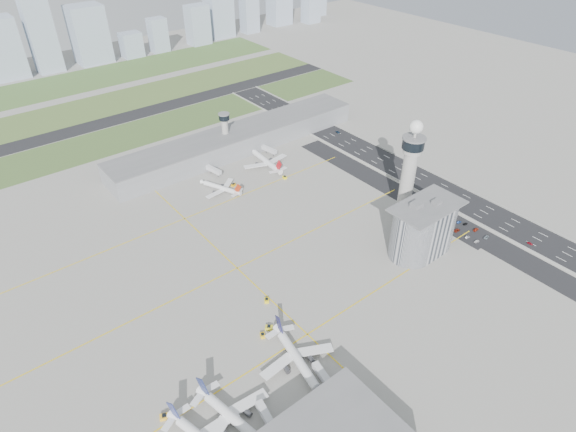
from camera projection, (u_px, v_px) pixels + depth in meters
ground at (327, 266)px, 267.18m from camera, size 1000.00×1000.00×0.00m
grass_strip_0 at (127, 136)px, 400.44m from camera, size 480.00×50.00×0.08m
grass_strip_1 at (95, 108)px, 448.25m from camera, size 480.00×60.00×0.08m
grass_strip_2 at (66, 84)px, 499.25m from camera, size 480.00×70.00×0.08m
runway at (110, 121)px, 424.01m from camera, size 480.00×22.00×0.10m
highway at (453, 196)px, 325.47m from camera, size 28.00×500.00×0.10m
barrier_left at (440, 203)px, 318.05m from camera, size 0.60×500.00×1.20m
barrier_right at (465, 189)px, 332.25m from camera, size 0.60×500.00×1.20m
landside_road at (442, 216)px, 306.42m from camera, size 18.00×260.00×0.08m
parking_lot at (456, 226)px, 297.76m from camera, size 20.00×44.00×0.10m
taxiway_line_h_0 at (307, 334)px, 227.77m from camera, size 260.00×0.60×0.01m
taxiway_line_h_1 at (237, 268)px, 266.02m from camera, size 260.00×0.60×0.01m
taxiway_line_h_2 at (185, 219)px, 304.26m from camera, size 260.00×0.60×0.01m
taxiway_line_v at (237, 268)px, 266.02m from camera, size 0.60×260.00×0.01m
control_tower at (410, 166)px, 288.47m from camera, size 14.00×14.00×64.50m
secondary_tower at (225, 130)px, 367.11m from camera, size 8.60×8.60×31.90m
admin_building at (423, 228)px, 270.65m from camera, size 42.00×24.00×33.50m
terminal_pier at (238, 140)px, 377.23m from camera, size 210.00×32.00×15.80m
airplane_near_b at (234, 416)px, 187.11m from camera, size 42.94×47.90×11.72m
airplane_near_c at (298, 356)px, 210.27m from camera, size 43.36×48.38×11.85m
airplane_far_a at (220, 185)px, 328.32m from camera, size 40.03×42.77×9.57m
airplane_far_b at (265, 157)px, 357.50m from camera, size 40.12×45.94×12.00m
jet_bridge_near_2 at (332, 390)px, 199.76m from camera, size 5.39×14.31×5.70m
jet_bridge_far_0 at (207, 168)px, 350.68m from camera, size 5.39×14.31×5.70m
jet_bridge_far_1 at (263, 148)px, 376.04m from camera, size 5.39×14.31×5.70m
tug_0 at (164, 416)px, 192.14m from camera, size 4.36×3.74×2.14m
tug_1 at (269, 327)px, 229.95m from camera, size 4.31×4.28×2.09m
tug_2 at (262, 335)px, 226.26m from camera, size 3.31×3.79×1.84m
tug_3 at (267, 300)px, 244.87m from camera, size 3.70×3.99×1.91m
tug_4 at (233, 185)px, 335.83m from camera, size 3.84×3.22×1.90m
tug_5 at (285, 177)px, 344.03m from camera, size 3.14×3.89×1.98m
car_lot_0 at (477, 241)px, 284.62m from camera, size 3.66×1.83×1.20m
car_lot_1 at (467, 237)px, 287.91m from camera, size 3.54×1.47×1.14m
car_lot_2 at (457, 230)px, 293.36m from camera, size 4.61×2.37×1.25m
car_lot_3 at (449, 226)px, 297.33m from camera, size 3.88×1.73×1.11m
car_lot_4 at (435, 219)px, 302.70m from camera, size 3.78×1.85×1.24m
car_lot_5 at (426, 215)px, 306.47m from camera, size 3.93×1.40×1.29m
car_lot_6 at (487, 237)px, 287.81m from camera, size 4.78×2.65×1.27m
car_lot_7 at (476, 229)px, 293.92m from camera, size 4.66×2.29×1.30m
car_lot_8 at (465, 224)px, 298.79m from camera, size 3.49×1.61×1.16m
car_lot_9 at (459, 222)px, 300.31m from camera, size 3.46×1.39×1.12m
car_lot_10 at (449, 215)px, 306.07m from camera, size 4.48×2.12×1.24m
car_lot_11 at (437, 209)px, 312.29m from camera, size 4.20×1.76×1.21m
car_hw_0 at (530, 243)px, 283.05m from camera, size 1.72×3.39×1.11m
car_hw_1 at (404, 171)px, 352.15m from camera, size 1.54×3.56×1.14m
car_hw_2 at (338, 132)px, 405.15m from camera, size 2.42×4.54×1.21m
car_hw_4 at (283, 114)px, 435.56m from camera, size 1.91×3.62×1.17m
skyline_bldg_7 at (2, 49)px, 497.78m from camera, size 35.76×28.61×61.22m
skyline_bldg_8 at (40, 32)px, 508.25m from camera, size 26.33×21.06×83.39m
skyline_bldg_9 at (89, 34)px, 540.10m from camera, size 36.96×29.57×62.11m
skyline_bldg_10 at (132, 45)px, 566.37m from camera, size 23.01×18.41×27.75m
skyline_bldg_11 at (158, 35)px, 580.65m from camera, size 20.22×16.18×38.97m
skyline_bldg_12 at (198, 25)px, 604.37m from camera, size 26.14×20.92×46.89m
skyline_bldg_13 at (218, 4)px, 621.89m from camera, size 32.26×25.81×81.20m
skyline_bldg_14 at (249, 6)px, 643.16m from camera, size 21.59×17.28×68.75m
skyline_bldg_15 at (279, 1)px, 680.00m from camera, size 30.25×24.20×63.40m
skyline_bldg_17 at (317, 1)px, 731.59m from camera, size 22.64×18.11×41.06m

